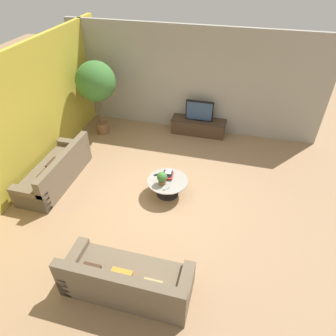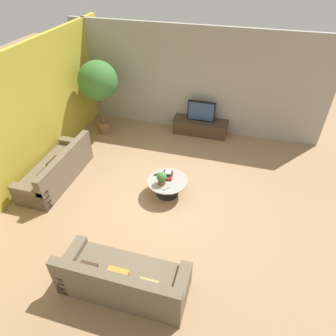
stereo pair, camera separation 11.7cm
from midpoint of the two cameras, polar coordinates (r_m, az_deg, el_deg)
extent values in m
plane|color=#9E7A56|center=(7.02, -0.73, -5.09)|extent=(24.00, 24.00, 0.00)
cube|color=#A39E93|center=(8.94, 5.35, 16.15)|extent=(7.40, 0.12, 3.00)
cube|color=gold|center=(7.71, -24.61, 9.15)|extent=(0.12, 7.40, 3.00)
cube|color=#473323|center=(9.15, 6.50, 7.78)|extent=(1.58, 0.48, 0.46)
cube|color=#2D2823|center=(9.05, 6.60, 8.99)|extent=(1.61, 0.50, 0.02)
cube|color=black|center=(8.90, 6.74, 10.72)|extent=(0.81, 0.08, 0.59)
cube|color=navy|center=(8.87, 6.69, 10.60)|extent=(0.74, 0.00, 0.53)
cube|color=black|center=(9.03, 6.61, 9.11)|extent=(0.24, 0.13, 0.02)
cylinder|color=black|center=(7.03, 0.35, -4.84)|extent=(0.51, 0.51, 0.02)
cylinder|color=black|center=(6.91, 0.35, -3.72)|extent=(0.10, 0.10, 0.39)
cylinder|color=gray|center=(6.78, 0.36, -2.43)|extent=(0.93, 0.93, 0.02)
cube|color=brown|center=(7.79, -20.11, -0.76)|extent=(0.84, 2.16, 0.42)
cube|color=brown|center=(7.37, -18.61, 1.33)|extent=(0.16, 2.16, 0.42)
cube|color=brown|center=(8.39, -16.73, 3.56)|extent=(0.84, 0.20, 0.54)
cube|color=brown|center=(7.19, -24.27, -5.05)|extent=(0.84, 0.20, 0.54)
cube|color=#B23328|center=(7.88, -17.35, 3.48)|extent=(0.13, 0.29, 0.26)
cube|color=orange|center=(7.62, -18.77, 1.88)|extent=(0.13, 0.29, 0.26)
cube|color=#422D1E|center=(7.35, -20.36, 0.39)|extent=(0.15, 0.37, 0.35)
cube|color=#422D1E|center=(7.13, -21.96, -1.53)|extent=(0.14, 0.34, 0.32)
cube|color=brown|center=(5.40, -7.59, -20.40)|extent=(2.13, 0.84, 0.42)
cube|color=brown|center=(4.89, -9.60, -20.99)|extent=(2.13, 0.16, 0.42)
cube|color=brown|center=(5.18, 3.10, -22.67)|extent=(0.20, 0.84, 0.54)
cube|color=brown|center=(5.68, -17.10, -17.14)|extent=(0.20, 0.84, 0.54)
cube|color=tan|center=(4.91, -2.86, -21.54)|extent=(0.30, 0.16, 0.28)
cube|color=orange|center=(5.02, -8.76, -19.87)|extent=(0.33, 0.16, 0.31)
cube|color=#422D1E|center=(5.20, -14.18, -18.34)|extent=(0.29, 0.15, 0.27)
cylinder|color=brown|center=(9.41, -11.62, 7.68)|extent=(0.37, 0.37, 0.34)
cylinder|color=brown|center=(9.16, -12.04, 10.58)|extent=(0.08, 0.08, 0.74)
ellipsoid|color=#3D7533|center=(8.79, -12.83, 15.89)|extent=(1.09, 1.09, 1.10)
cylinder|color=brown|center=(6.65, -0.70, -2.67)|extent=(0.16, 0.16, 0.10)
sphere|color=#3D7533|center=(6.56, -0.71, -1.69)|extent=(0.23, 0.23, 0.23)
cube|color=gold|center=(6.86, 0.41, -1.57)|extent=(0.22, 0.23, 0.03)
cube|color=#A32823|center=(6.84, 0.42, -1.40)|extent=(0.26, 0.30, 0.03)
cube|color=#2D4C84|center=(6.83, 0.34, -1.07)|extent=(0.20, 0.21, 0.04)
cube|color=#232326|center=(6.81, 0.47, -0.88)|extent=(0.23, 0.20, 0.02)
cube|color=beige|center=(6.80, 0.53, -0.72)|extent=(0.14, 0.17, 0.02)
cube|color=black|center=(6.92, -1.57, -1.22)|extent=(0.15, 0.13, 0.02)
cube|color=gray|center=(6.55, 0.13, -3.92)|extent=(0.13, 0.15, 0.02)
camera|label=1|loc=(0.06, -89.51, 0.38)|focal=32.00mm
camera|label=2|loc=(0.06, 90.49, -0.38)|focal=32.00mm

